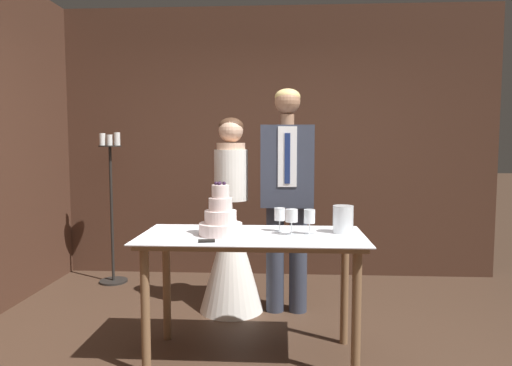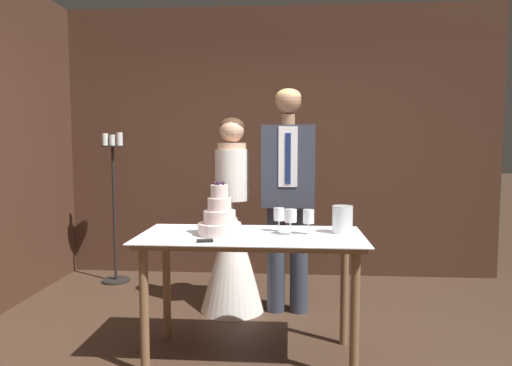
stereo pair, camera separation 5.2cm
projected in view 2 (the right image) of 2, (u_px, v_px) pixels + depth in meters
The scene contains 11 objects.
wall_back at pixel (275, 143), 4.90m from camera, with size 4.69×0.12×2.84m, color #472B1E.
cake_table at pixel (251, 251), 2.96m from camera, with size 1.45×0.69×0.83m.
tiered_cake at pixel (220, 218), 2.93m from camera, with size 0.28×0.28×0.35m.
cake_knife at pixel (216, 241), 2.72m from camera, with size 0.38×0.10×0.02m.
wine_glass_near at pixel (309, 217), 2.95m from camera, with size 0.07×0.07×0.16m.
wine_glass_middle at pixel (291, 217), 2.92m from camera, with size 0.08×0.08×0.17m.
wine_glass_far at pixel (279, 215), 3.04m from camera, with size 0.07×0.07×0.16m.
hurricane_candle at pixel (342, 220), 2.99m from camera, with size 0.13×0.13×0.18m.
bride at pixel (232, 241), 3.84m from camera, with size 0.54×0.54×1.63m.
groom at pixel (288, 188), 3.77m from camera, with size 0.43×0.25×1.86m.
candle_stand at pixel (114, 208), 4.62m from camera, with size 0.28×0.28×1.52m.
Camera 2 is at (0.16, -2.55, 1.41)m, focal length 32.00 mm.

